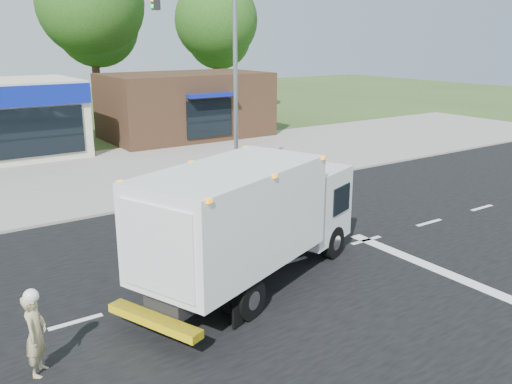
{
  "coord_description": "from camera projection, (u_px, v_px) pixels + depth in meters",
  "views": [
    {
      "loc": [
        -8.73,
        -11.16,
        6.08
      ],
      "look_at": [
        -0.08,
        1.59,
        1.7
      ],
      "focal_mm": 38.0,
      "sensor_mm": 36.0,
      "label": 1
    }
  ],
  "objects": [
    {
      "name": "ground",
      "position": [
        290.0,
        262.0,
        15.26
      ],
      "size": [
        120.0,
        120.0,
        0.0
      ],
      "primitive_type": "plane",
      "color": "#385123",
      "rests_on": "ground"
    },
    {
      "name": "road_asphalt",
      "position": [
        290.0,
        262.0,
        15.26
      ],
      "size": [
        60.0,
        14.0,
        0.02
      ],
      "primitive_type": "cube",
      "color": "black",
      "rests_on": "ground"
    },
    {
      "name": "sidewalk",
      "position": [
        166.0,
        194.0,
        21.78
      ],
      "size": [
        60.0,
        2.4,
        0.12
      ],
      "primitive_type": "cube",
      "color": "gray",
      "rests_on": "ground"
    },
    {
      "name": "parking_apron",
      "position": [
        115.0,
        168.0,
        26.41
      ],
      "size": [
        60.0,
        9.0,
        0.02
      ],
      "primitive_type": "cube",
      "color": "gray",
      "rests_on": "ground"
    },
    {
      "name": "lane_markings",
      "position": [
        359.0,
        267.0,
        14.91
      ],
      "size": [
        55.2,
        7.0,
        0.01
      ],
      "color": "silver",
      "rests_on": "road_asphalt"
    },
    {
      "name": "ems_box_truck",
      "position": [
        251.0,
        215.0,
        13.42
      ],
      "size": [
        7.61,
        4.76,
        3.24
      ],
      "rotation": [
        0.0,
        0.0,
        0.38
      ],
      "color": "black",
      "rests_on": "ground"
    },
    {
      "name": "emergency_worker",
      "position": [
        35.0,
        333.0,
        9.98
      ],
      "size": [
        0.64,
        0.71,
        1.73
      ],
      "rotation": [
        0.0,
        0.0,
        1.02
      ],
      "color": "tan",
      "rests_on": "ground"
    },
    {
      "name": "brown_storefront",
      "position": [
        186.0,
        105.0,
        34.4
      ],
      "size": [
        10.0,
        6.7,
        4.0
      ],
      "color": "#382316",
      "rests_on": "ground"
    },
    {
      "name": "traffic_signal_pole",
      "position": [
        221.0,
        69.0,
        21.24
      ],
      "size": [
        3.51,
        0.25,
        8.0
      ],
      "color": "gray",
      "rests_on": "ground"
    },
    {
      "name": "background_trees",
      "position": [
        17.0,
        18.0,
        35.21
      ],
      "size": [
        36.77,
        7.39,
        12.1
      ],
      "color": "#332114",
      "rests_on": "ground"
    }
  ]
}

